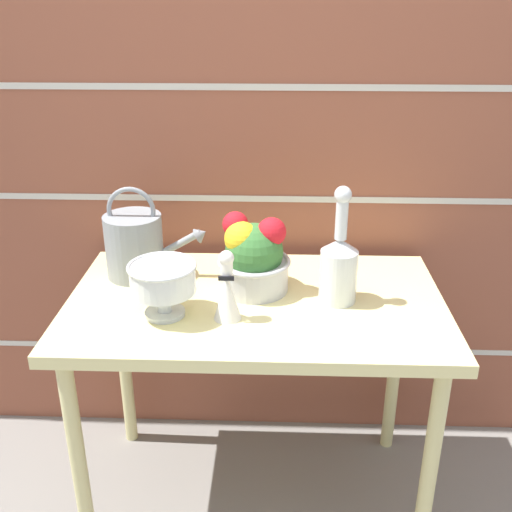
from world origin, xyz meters
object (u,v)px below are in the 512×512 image
at_px(glass_decanter, 339,264).
at_px(figurine_vase, 227,292).
at_px(watering_can, 135,244).
at_px(flower_planter, 253,257).
at_px(crystal_pedestal_bowl, 163,280).

distance_m(glass_decanter, figurine_vase, 0.33).
height_order(watering_can, flower_planter, watering_can).
relative_size(crystal_pedestal_bowl, flower_planter, 0.80).
distance_m(crystal_pedestal_bowl, glass_decanter, 0.49).
height_order(crystal_pedestal_bowl, flower_planter, flower_planter).
relative_size(watering_can, glass_decanter, 0.94).
height_order(crystal_pedestal_bowl, figurine_vase, figurine_vase).
bearing_deg(figurine_vase, glass_decanter, 20.96).
bearing_deg(glass_decanter, figurine_vase, -159.04).
bearing_deg(figurine_vase, flower_planter, 70.54).
height_order(flower_planter, figurine_vase, flower_planter).
relative_size(glass_decanter, figurine_vase, 1.71).
xyz_separation_m(crystal_pedestal_bowl, glass_decanter, (0.48, 0.10, 0.01)).
relative_size(crystal_pedestal_bowl, figurine_vase, 0.94).
distance_m(crystal_pedestal_bowl, flower_planter, 0.29).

